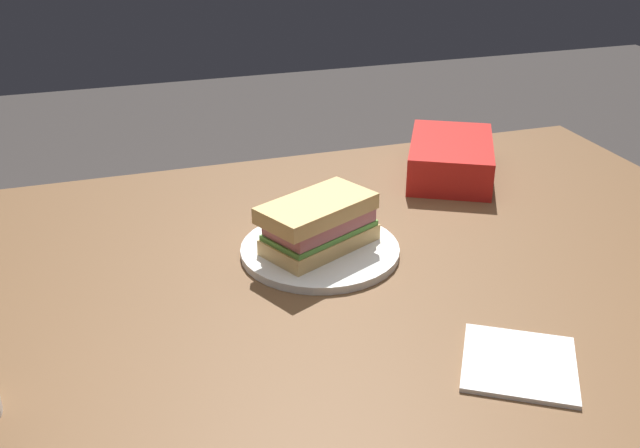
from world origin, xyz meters
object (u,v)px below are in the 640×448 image
dining_table (321,337)px  sandwich (319,223)px  chip_bag (450,158)px  paper_plate (320,250)px

dining_table → sandwich: bearing=-105.7°
sandwich → chip_bag: (-0.33, -0.22, -0.02)m
paper_plate → sandwich: size_ratio=1.20×
dining_table → paper_plate: paper_plate is taller
dining_table → sandwich: (-0.02, -0.07, 0.15)m
chip_bag → dining_table: bearing=158.0°
chip_bag → sandwich: bearing=151.7°
sandwich → chip_bag: bearing=-146.1°
dining_table → sandwich: 0.17m
paper_plate → chip_bag: size_ratio=1.04×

